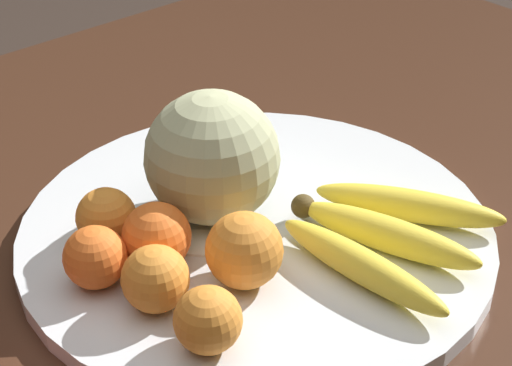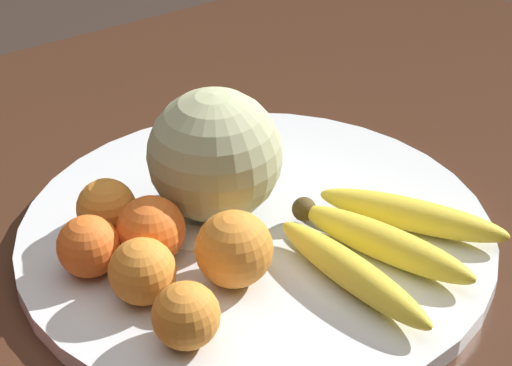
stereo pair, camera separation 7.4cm
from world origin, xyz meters
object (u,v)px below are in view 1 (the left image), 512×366
(orange_front_right, at_px, (155,279))
(orange_top_small, at_px, (95,257))
(kitchen_table, at_px, (212,321))
(banana_bunch, at_px, (386,233))
(orange_front_left, at_px, (244,250))
(orange_back_left, at_px, (157,236))
(produce_tag, at_px, (192,243))
(orange_back_right, at_px, (208,320))
(fruit_bowl, at_px, (256,232))
(melon, at_px, (212,158))
(orange_mid_center, at_px, (106,218))

(orange_front_right, height_order, orange_top_small, orange_front_right)
(kitchen_table, xyz_separation_m, banana_bunch, (-0.12, 0.11, 0.12))
(banana_bunch, relative_size, orange_front_left, 3.08)
(kitchen_table, height_order, orange_front_left, orange_front_left)
(orange_front_left, relative_size, orange_front_right, 1.18)
(orange_back_left, bearing_deg, orange_front_right, 53.00)
(orange_front_left, bearing_deg, produce_tag, -88.54)
(orange_front_left, relative_size, orange_back_right, 1.23)
(fruit_bowl, xyz_separation_m, produce_tag, (0.07, -0.02, 0.01))
(orange_front_right, height_order, orange_back_left, orange_back_left)
(kitchen_table, bearing_deg, orange_front_right, 24.05)
(melon, distance_m, orange_back_left, 0.10)
(banana_bunch, relative_size, orange_back_left, 3.38)
(orange_top_small, bearing_deg, orange_back_right, 100.54)
(orange_back_right, xyz_separation_m, orange_top_small, (0.02, -0.13, 0.00))
(melon, bearing_deg, orange_top_small, 5.69)
(fruit_bowl, distance_m, orange_front_left, 0.09)
(orange_mid_center, height_order, produce_tag, orange_mid_center)
(fruit_bowl, height_order, orange_back_left, orange_back_left)
(orange_mid_center, xyz_separation_m, orange_back_right, (0.02, 0.17, -0.00))
(melon, relative_size, orange_back_left, 2.07)
(orange_back_right, bearing_deg, orange_front_left, -150.28)
(banana_bunch, distance_m, orange_top_small, 0.27)
(orange_back_left, relative_size, orange_back_right, 1.12)
(kitchen_table, bearing_deg, orange_back_right, 51.37)
(fruit_bowl, bearing_deg, banana_bunch, 122.51)
(fruit_bowl, relative_size, orange_back_right, 8.22)
(orange_top_small, bearing_deg, melon, -174.31)
(banana_bunch, distance_m, orange_front_right, 0.22)
(orange_front_left, xyz_separation_m, orange_mid_center, (0.06, -0.13, -0.01))
(melon, distance_m, banana_bunch, 0.18)
(orange_back_left, xyz_separation_m, orange_back_right, (0.03, 0.11, -0.00))
(orange_top_small, height_order, produce_tag, orange_top_small)
(orange_front_left, height_order, orange_mid_center, orange_front_left)
(fruit_bowl, bearing_deg, kitchen_table, -8.59)
(fruit_bowl, bearing_deg, orange_back_right, 35.60)
(banana_bunch, distance_m, orange_back_right, 0.21)
(kitchen_table, distance_m, orange_top_small, 0.17)
(fruit_bowl, height_order, melon, melon)
(orange_mid_center, bearing_deg, fruit_bowl, 149.31)
(kitchen_table, xyz_separation_m, orange_top_small, (0.11, -0.02, 0.13))
(fruit_bowl, xyz_separation_m, melon, (0.02, -0.04, 0.07))
(kitchen_table, distance_m, orange_front_right, 0.16)
(banana_bunch, height_order, orange_front_right, orange_front_right)
(fruit_bowl, relative_size, orange_mid_center, 8.09)
(orange_mid_center, relative_size, produce_tag, 0.60)
(fruit_bowl, height_order, produce_tag, produce_tag)
(orange_mid_center, xyz_separation_m, orange_back_left, (-0.02, 0.06, 0.00))
(melon, distance_m, orange_back_right, 0.19)
(banana_bunch, xyz_separation_m, orange_front_right, (0.21, -0.08, 0.01))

